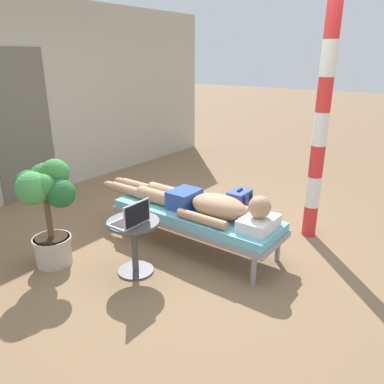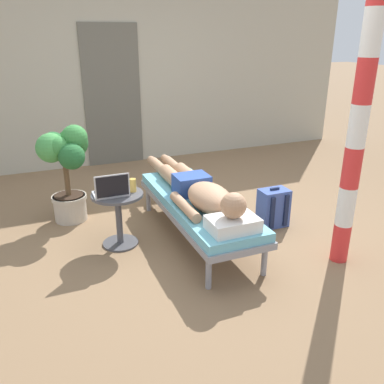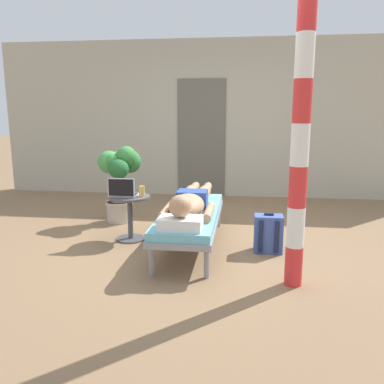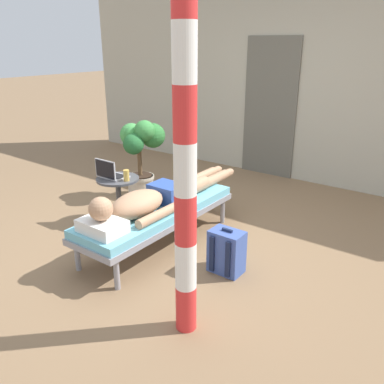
% 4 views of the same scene
% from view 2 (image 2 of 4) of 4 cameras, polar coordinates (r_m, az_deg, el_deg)
% --- Properties ---
extents(ground_plane, '(40.00, 40.00, 0.00)m').
position_cam_2_polar(ground_plane, '(4.24, 0.01, -5.24)').
color(ground_plane, '#846647').
extents(house_wall_back, '(7.60, 0.20, 2.70)m').
position_cam_2_polar(house_wall_back, '(6.40, -9.84, 16.17)').
color(house_wall_back, '#B2AD99').
rests_on(house_wall_back, ground).
extents(house_door_panel, '(0.84, 0.03, 2.04)m').
position_cam_2_polar(house_door_panel, '(6.30, -11.07, 12.98)').
color(house_door_panel, '#625F54').
rests_on(house_door_panel, ground).
extents(lounge_chair, '(0.61, 1.85, 0.42)m').
position_cam_2_polar(lounge_chair, '(3.93, 0.77, -1.93)').
color(lounge_chair, gray).
rests_on(lounge_chair, ground).
extents(person_reclining, '(0.53, 2.17, 0.32)m').
position_cam_2_polar(person_reclining, '(3.83, 1.03, 0.19)').
color(person_reclining, white).
rests_on(person_reclining, lounge_chair).
extents(side_table, '(0.48, 0.48, 0.52)m').
position_cam_2_polar(side_table, '(3.87, -10.29, -2.50)').
color(side_table, '#4C4C51').
rests_on(side_table, ground).
extents(laptop, '(0.31, 0.24, 0.23)m').
position_cam_2_polar(laptop, '(3.73, -11.24, 0.24)').
color(laptop, silver).
rests_on(laptop, side_table).
extents(drink_glass, '(0.06, 0.06, 0.12)m').
position_cam_2_polar(drink_glass, '(3.81, -8.29, 0.95)').
color(drink_glass, gold).
rests_on(drink_glass, side_table).
extents(backpack, '(0.30, 0.26, 0.42)m').
position_cam_2_polar(backpack, '(4.33, 11.27, -2.20)').
color(backpack, '#3F59A5').
rests_on(backpack, ground).
extents(potted_plant, '(0.55, 0.60, 1.04)m').
position_cam_2_polar(potted_plant, '(4.44, -17.22, 4.19)').
color(potted_plant, '#BFB29E').
rests_on(potted_plant, ground).
extents(porch_post, '(0.15, 0.15, 2.43)m').
position_cam_2_polar(porch_post, '(3.52, 22.23, 8.55)').
color(porch_post, red).
rests_on(porch_post, ground).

